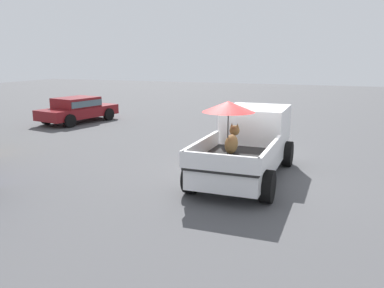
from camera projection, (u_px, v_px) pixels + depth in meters
The scene contains 3 objects.
ground_plane at pixel (244, 178), 11.60m from camera, with size 80.00×80.00×0.00m, color #4C4C4F.
pickup_truck_main at pixel (248, 142), 11.78m from camera, with size 5.05×2.25×2.31m.
parked_sedan_far at pixel (77, 108), 21.13m from camera, with size 4.57×2.62×1.33m.
Camera 1 is at (-10.92, -2.56, 3.45)m, focal length 37.45 mm.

